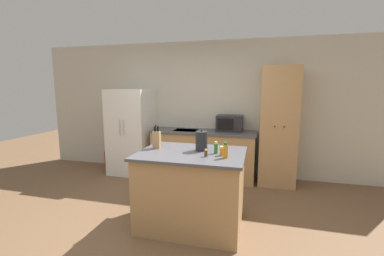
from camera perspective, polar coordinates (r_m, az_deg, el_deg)
ground_plane at (r=3.32m, az=-5.04°, el=-22.17°), size 14.00×14.00×0.00m
wall_back at (r=5.11m, az=3.63°, el=4.31°), size 7.20×0.06×2.60m
refrigerator at (r=5.30m, az=-13.29°, el=-0.75°), size 0.79×0.74×1.68m
back_counter at (r=4.94m, az=2.50°, el=-5.80°), size 1.96×0.64×0.91m
pantry_cabinet at (r=4.74m, az=18.59°, el=0.30°), size 0.62×0.59×2.07m
kitchen_island at (r=3.28m, az=-0.10°, el=-13.30°), size 1.28×0.96×0.94m
microwave at (r=4.85m, az=8.36°, el=1.07°), size 0.48×0.34×0.30m
knife_block at (r=3.34m, az=-7.86°, el=-2.50°), size 0.10×0.07×0.31m
spice_bottle_tall_dark at (r=3.00m, az=6.72°, el=-5.15°), size 0.06×0.06×0.11m
spice_bottle_short_red at (r=2.93m, az=3.11°, el=-5.60°), size 0.04×0.04×0.09m
spice_bottle_amber_oil at (r=3.07m, az=5.33°, el=-4.43°), size 0.05×0.05×0.14m
spice_bottle_green_herb at (r=2.89m, az=7.49°, el=-4.99°), size 0.06×0.06×0.18m
kettle at (r=3.19m, az=2.13°, el=-2.90°), size 0.15×0.15×0.26m
fire_extinguisher at (r=5.86m, az=-18.21°, el=-6.60°), size 0.13×0.13×0.42m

